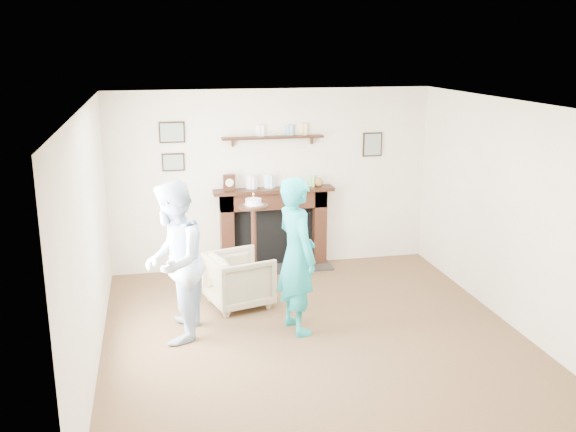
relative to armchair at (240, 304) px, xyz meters
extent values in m
plane|color=brown|center=(0.67, -1.13, 0.00)|extent=(5.00, 5.00, 0.00)
cube|color=beige|center=(0.67, 1.37, 1.25)|extent=(4.50, 0.04, 2.50)
cube|color=beige|center=(-1.58, -1.13, 1.25)|extent=(0.04, 5.00, 2.50)
cube|color=beige|center=(2.92, -1.13, 1.25)|extent=(0.04, 5.00, 2.50)
cube|color=white|center=(0.67, -1.13, 2.50)|extent=(4.50, 5.00, 0.04)
cube|color=black|center=(0.01, 1.27, 0.55)|extent=(0.18, 0.20, 1.10)
cube|color=black|center=(1.33, 1.27, 0.55)|extent=(0.18, 0.20, 1.10)
cube|color=black|center=(0.67, 1.27, 0.98)|extent=(1.50, 0.20, 0.24)
cube|color=black|center=(0.67, 1.34, 0.43)|extent=(1.14, 0.06, 0.86)
cube|color=#2A2825|center=(0.67, 1.15, 0.01)|extent=(1.60, 0.44, 0.03)
cube|color=black|center=(0.67, 1.24, 1.12)|extent=(1.68, 0.26, 0.05)
cube|color=black|center=(0.67, 1.30, 1.85)|extent=(1.40, 0.15, 0.03)
cube|color=black|center=(-0.68, 1.36, 1.95)|extent=(0.34, 0.03, 0.28)
cube|color=black|center=(-0.68, 1.36, 1.55)|extent=(0.30, 0.03, 0.24)
cube|color=black|center=(2.12, 1.36, 1.70)|extent=(0.28, 0.03, 0.34)
cube|color=black|center=(0.05, 1.24, 1.26)|extent=(0.16, 0.09, 0.22)
cylinder|color=silver|center=(0.05, 1.20, 1.27)|extent=(0.11, 0.01, 0.11)
sphere|color=green|center=(1.31, 1.24, 1.21)|extent=(0.12, 0.12, 0.12)
imported|color=tan|center=(0.00, 0.00, 0.00)|extent=(0.87, 0.86, 0.65)
imported|color=silver|center=(-0.79, -0.76, 0.00)|extent=(0.81, 0.96, 1.73)
imported|color=teal|center=(0.52, -0.83, 0.00)|extent=(0.56, 0.72, 1.74)
cylinder|color=black|center=(0.29, 0.67, 0.01)|extent=(0.32, 0.32, 0.02)
cylinder|color=black|center=(0.29, 0.67, 0.53)|extent=(0.07, 0.07, 1.02)
cylinder|color=black|center=(0.29, 0.67, 1.06)|extent=(0.38, 0.38, 0.03)
cylinder|color=silver|center=(0.29, 0.67, 1.08)|extent=(0.26, 0.26, 0.01)
cylinder|color=white|center=(0.29, 0.67, 1.12)|extent=(0.20, 0.20, 0.07)
cylinder|color=#FFEBA1|center=(0.29, 0.67, 1.18)|extent=(0.01, 0.01, 0.06)
sphere|color=orange|center=(0.29, 0.67, 1.22)|extent=(0.02, 0.02, 0.02)
camera|label=1|loc=(-0.94, -7.25, 3.08)|focal=40.00mm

